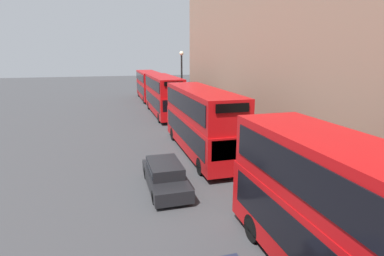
{
  "coord_description": "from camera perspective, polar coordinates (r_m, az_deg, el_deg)",
  "views": [
    {
      "loc": [
        -4.3,
        0.27,
        6.62
      ],
      "look_at": [
        0.48,
        17.33,
        2.27
      ],
      "focal_mm": 28.0,
      "sensor_mm": 36.0,
      "label": 1
    }
  ],
  "objects": [
    {
      "name": "bus_third_in_queue",
      "position": [
        33.71,
        -5.48,
        6.53
      ],
      "size": [
        2.59,
        11.11,
        4.33
      ],
      "color": "#B20C0F",
      "rests_on": "ground"
    },
    {
      "name": "bus_trailing",
      "position": [
        45.97,
        -8.29,
        8.28
      ],
      "size": [
        2.59,
        10.62,
        4.19
      ],
      "color": "#B20C0F",
      "rests_on": "ground"
    },
    {
      "name": "car_hatchback",
      "position": [
        15.38,
        -5.16,
        -8.82
      ],
      "size": [
        1.77,
        4.66,
        1.35
      ],
      "color": "black",
      "rests_on": "ground"
    },
    {
      "name": "bus_second_in_queue",
      "position": [
        20.17,
        1.7,
        1.82
      ],
      "size": [
        2.59,
        10.59,
        4.42
      ],
      "color": "#B20C0F",
      "rests_on": "ground"
    },
    {
      "name": "street_lamp",
      "position": [
        32.43,
        -1.97,
        9.64
      ],
      "size": [
        0.44,
        0.44,
        6.99
      ],
      "color": "black",
      "rests_on": "ground"
    }
  ]
}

